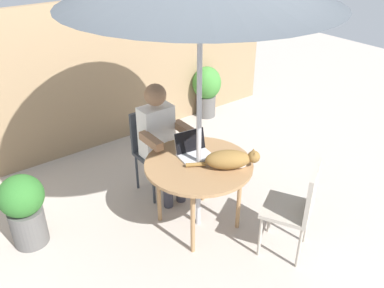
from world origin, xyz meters
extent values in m
plane|color=#ADA399|center=(0.00, 0.00, 0.00)|extent=(14.00, 14.00, 0.00)
cube|color=#937756|center=(0.00, 2.05, 0.92)|extent=(5.44, 0.08, 1.84)
cylinder|color=#9E754C|center=(0.00, 0.00, 0.69)|extent=(0.99, 0.99, 0.03)
cylinder|color=#9E754C|center=(0.27, 0.27, 0.34)|extent=(0.04, 0.04, 0.68)
cylinder|color=#9E754C|center=(-0.27, 0.27, 0.34)|extent=(0.04, 0.04, 0.68)
cylinder|color=#9E754C|center=(-0.27, -0.27, 0.34)|extent=(0.04, 0.04, 0.68)
cylinder|color=#9E754C|center=(0.27, -0.27, 0.34)|extent=(0.04, 0.04, 0.68)
cylinder|color=#B7B7BC|center=(0.00, 0.00, 1.12)|extent=(0.04, 0.04, 2.23)
cube|color=#33383F|center=(0.00, 0.70, 0.45)|extent=(0.40, 0.40, 0.04)
cube|color=#33383F|center=(0.00, 0.88, 0.69)|extent=(0.40, 0.04, 0.44)
cylinder|color=#33383F|center=(0.17, 0.87, 0.22)|extent=(0.03, 0.03, 0.43)
cylinder|color=#33383F|center=(-0.17, 0.87, 0.22)|extent=(0.03, 0.03, 0.43)
cylinder|color=#33383F|center=(-0.17, 0.53, 0.22)|extent=(0.03, 0.03, 0.43)
cylinder|color=#33383F|center=(0.17, 0.53, 0.22)|extent=(0.03, 0.03, 0.43)
cube|color=#B2A899|center=(0.40, -0.73, 0.45)|extent=(0.54, 0.54, 0.04)
cube|color=#B2A899|center=(0.49, -0.89, 0.69)|extent=(0.37, 0.22, 0.44)
cylinder|color=#B2A899|center=(0.33, -0.96, 0.22)|extent=(0.03, 0.03, 0.43)
cylinder|color=#B2A899|center=(0.63, -0.80, 0.22)|extent=(0.03, 0.03, 0.43)
cylinder|color=#B2A899|center=(0.47, -0.50, 0.22)|extent=(0.03, 0.03, 0.43)
cylinder|color=#B2A899|center=(0.17, -0.66, 0.22)|extent=(0.03, 0.03, 0.43)
cube|color=white|center=(0.00, 0.70, 0.74)|extent=(0.34, 0.20, 0.54)
sphere|color=#936B4C|center=(0.00, 0.69, 1.14)|extent=(0.22, 0.22, 0.22)
cube|color=#383842|center=(-0.08, 0.55, 0.52)|extent=(0.12, 0.30, 0.12)
cylinder|color=#383842|center=(-0.08, 0.40, 0.23)|extent=(0.10, 0.10, 0.47)
cube|color=#383842|center=(0.08, 0.55, 0.52)|extent=(0.12, 0.30, 0.12)
cylinder|color=#383842|center=(0.08, 0.40, 0.23)|extent=(0.10, 0.10, 0.47)
cube|color=#936B4C|center=(-0.20, 0.48, 0.79)|extent=(0.08, 0.32, 0.08)
cube|color=#936B4C|center=(0.20, 0.48, 0.79)|extent=(0.08, 0.32, 0.08)
cube|color=silver|center=(0.04, 0.10, 0.71)|extent=(0.33, 0.26, 0.02)
cube|color=black|center=(0.06, 0.20, 0.82)|extent=(0.31, 0.10, 0.20)
cube|color=silver|center=(0.06, 0.21, 0.82)|extent=(0.30, 0.10, 0.20)
ellipsoid|color=olive|center=(0.15, -0.22, 0.79)|extent=(0.44, 0.38, 0.17)
sphere|color=olive|center=(0.34, -0.34, 0.81)|extent=(0.11, 0.11, 0.11)
ellipsoid|color=white|center=(0.25, -0.28, 0.75)|extent=(0.17, 0.17, 0.09)
cylinder|color=olive|center=(-0.06, -0.04, 0.73)|extent=(0.17, 0.13, 0.04)
cone|color=olive|center=(0.33, -0.37, 0.86)|extent=(0.04, 0.04, 0.03)
cone|color=olive|center=(0.36, -0.32, 0.86)|extent=(0.04, 0.04, 0.03)
cylinder|color=#595654|center=(-1.39, 0.73, 0.18)|extent=(0.31, 0.31, 0.36)
ellipsoid|color=#2D6B28|center=(-1.39, 0.73, 0.53)|extent=(0.40, 0.40, 0.38)
cylinder|color=#595654|center=(1.60, 1.87, 0.16)|extent=(0.27, 0.27, 0.32)
ellipsoid|color=#3D7F33|center=(1.60, 1.87, 0.52)|extent=(0.42, 0.42, 0.48)
camera|label=1|loc=(-1.91, -2.44, 2.67)|focal=37.96mm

